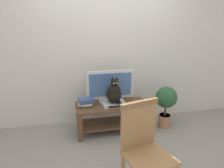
{
  "coord_description": "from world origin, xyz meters",
  "views": [
    {
      "loc": [
        -0.6,
        -2.42,
        1.73
      ],
      "look_at": [
        -0.01,
        0.46,
        0.84
      ],
      "focal_mm": 32.06,
      "sensor_mm": 36.0,
      "label": 1
    }
  ],
  "objects_px": {
    "tv_stand": "(111,112)",
    "wooden_chair": "(144,144)",
    "cat": "(114,93)",
    "book_stack": "(86,102)",
    "potted_plant": "(166,101)",
    "tv": "(110,86)",
    "media_box": "(114,104)"
  },
  "relations": [
    {
      "from": "tv",
      "to": "book_stack",
      "type": "relative_size",
      "value": 2.99
    },
    {
      "from": "tv_stand",
      "to": "book_stack",
      "type": "xyz_separation_m",
      "value": [
        -0.41,
        -0.0,
        0.21
      ]
    },
    {
      "from": "tv_stand",
      "to": "wooden_chair",
      "type": "distance_m",
      "value": 1.27
    },
    {
      "from": "tv_stand",
      "to": "wooden_chair",
      "type": "height_order",
      "value": "wooden_chair"
    },
    {
      "from": "cat",
      "to": "book_stack",
      "type": "bearing_deg",
      "value": 171.17
    },
    {
      "from": "wooden_chair",
      "to": "tv",
      "type": "bearing_deg",
      "value": 93.66
    },
    {
      "from": "media_box",
      "to": "book_stack",
      "type": "bearing_deg",
      "value": 173.13
    },
    {
      "from": "cat",
      "to": "book_stack",
      "type": "relative_size",
      "value": 1.7
    },
    {
      "from": "media_box",
      "to": "potted_plant",
      "type": "relative_size",
      "value": 0.49
    },
    {
      "from": "media_box",
      "to": "wooden_chair",
      "type": "distance_m",
      "value": 1.2
    },
    {
      "from": "tv_stand",
      "to": "tv",
      "type": "distance_m",
      "value": 0.43
    },
    {
      "from": "wooden_chair",
      "to": "tv_stand",
      "type": "bearing_deg",
      "value": 93.94
    },
    {
      "from": "tv",
      "to": "cat",
      "type": "height_order",
      "value": "tv"
    },
    {
      "from": "tv_stand",
      "to": "cat",
      "type": "relative_size",
      "value": 2.63
    },
    {
      "from": "potted_plant",
      "to": "tv",
      "type": "bearing_deg",
      "value": 172.71
    },
    {
      "from": "potted_plant",
      "to": "wooden_chair",
      "type": "bearing_deg",
      "value": -124.72
    },
    {
      "from": "media_box",
      "to": "book_stack",
      "type": "distance_m",
      "value": 0.44
    },
    {
      "from": "book_stack",
      "to": "potted_plant",
      "type": "relative_size",
      "value": 0.36
    },
    {
      "from": "book_stack",
      "to": "potted_plant",
      "type": "xyz_separation_m",
      "value": [
        1.35,
        -0.02,
        -0.09
      ]
    },
    {
      "from": "tv_stand",
      "to": "cat",
      "type": "bearing_deg",
      "value": -67.29
    },
    {
      "from": "potted_plant",
      "to": "media_box",
      "type": "bearing_deg",
      "value": -178.13
    },
    {
      "from": "tv_stand",
      "to": "media_box",
      "type": "distance_m",
      "value": 0.18
    },
    {
      "from": "tv_stand",
      "to": "wooden_chair",
      "type": "bearing_deg",
      "value": -86.06
    },
    {
      "from": "cat",
      "to": "potted_plant",
      "type": "xyz_separation_m",
      "value": [
        0.91,
        0.05,
        -0.23
      ]
    },
    {
      "from": "tv",
      "to": "wooden_chair",
      "type": "xyz_separation_m",
      "value": [
        0.09,
        -1.35,
        -0.21
      ]
    },
    {
      "from": "cat",
      "to": "potted_plant",
      "type": "relative_size",
      "value": 0.6
    },
    {
      "from": "book_stack",
      "to": "wooden_chair",
      "type": "bearing_deg",
      "value": -68.45
    },
    {
      "from": "wooden_chair",
      "to": "potted_plant",
      "type": "height_order",
      "value": "wooden_chair"
    },
    {
      "from": "potted_plant",
      "to": "book_stack",
      "type": "bearing_deg",
      "value": 179.03
    },
    {
      "from": "media_box",
      "to": "wooden_chair",
      "type": "height_order",
      "value": "wooden_chair"
    },
    {
      "from": "wooden_chair",
      "to": "book_stack",
      "type": "xyz_separation_m",
      "value": [
        -0.49,
        1.25,
        -0.0
      ]
    },
    {
      "from": "media_box",
      "to": "cat",
      "type": "height_order",
      "value": "cat"
    }
  ]
}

